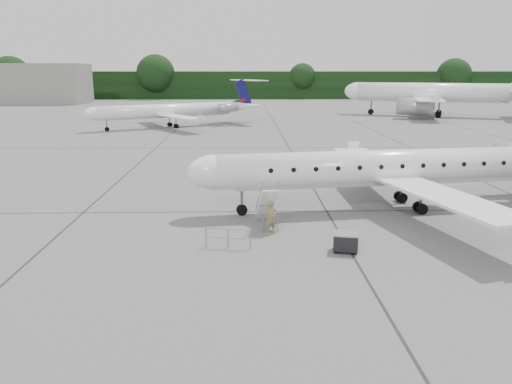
{
  "coord_description": "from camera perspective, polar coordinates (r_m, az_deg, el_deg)",
  "views": [
    {
      "loc": [
        -9.27,
        -22.12,
        8.47
      ],
      "look_at": [
        -8.64,
        2.98,
        2.3
      ],
      "focal_mm": 35.0,
      "sensor_mm": 36.0,
      "label": 1
    }
  ],
  "objects": [
    {
      "name": "ground",
      "position": [
        25.44,
        20.17,
        -6.53
      ],
      "size": [
        320.0,
        320.0,
        0.0
      ],
      "primitive_type": "plane",
      "color": "slate",
      "rests_on": "ground"
    },
    {
      "name": "treeline",
      "position": [
        152.47,
        2.11,
        12.12
      ],
      "size": [
        260.0,
        4.0,
        8.0
      ],
      "primitive_type": "cube",
      "color": "black",
      "rests_on": "ground"
    },
    {
      "name": "terminal_building",
      "position": [
        145.45,
        -26.63,
        11.01
      ],
      "size": [
        40.0,
        14.0,
        10.0
      ],
      "primitive_type": "cube",
      "color": "gray",
      "rests_on": "ground"
    },
    {
      "name": "main_regional_jet",
      "position": [
        31.85,
        15.95,
        4.66
      ],
      "size": [
        31.48,
        24.61,
        7.4
      ],
      "primitive_type": null,
      "rotation": [
        0.0,
        0.0,
        0.14
      ],
      "color": "white",
      "rests_on": "ground"
    },
    {
      "name": "airstair",
      "position": [
        27.55,
        1.2,
        -1.59
      ],
      "size": [
        1.19,
        2.55,
        2.32
      ],
      "primitive_type": null,
      "rotation": [
        0.0,
        0.0,
        0.14
      ],
      "color": "white",
      "rests_on": "ground"
    },
    {
      "name": "passenger",
      "position": [
        26.33,
        1.75,
        -2.92
      ],
      "size": [
        0.77,
        0.65,
        1.8
      ],
      "primitive_type": "imported",
      "rotation": [
        0.0,
        0.0,
        0.4
      ],
      "color": "olive",
      "rests_on": "ground"
    },
    {
      "name": "safety_railing",
      "position": [
        24.35,
        -3.21,
        -5.33
      ],
      "size": [
        2.18,
        0.44,
        1.0
      ],
      "primitive_type": null,
      "rotation": [
        0.0,
        0.0,
        -0.16
      ],
      "color": "gray",
      "rests_on": "ground"
    },
    {
      "name": "baggage_cart",
      "position": [
        24.24,
        10.22,
        -5.63
      ],
      "size": [
        1.32,
        1.15,
        0.99
      ],
      "primitive_type": null,
      "rotation": [
        0.0,
        0.0,
        -0.21
      ],
      "color": "black",
      "rests_on": "ground"
    },
    {
      "name": "bg_narrowbody",
      "position": [
        99.35,
        19.41,
        11.67
      ],
      "size": [
        40.63,
        35.36,
        12.19
      ],
      "primitive_type": null,
      "rotation": [
        0.0,
        0.0,
        -0.38
      ],
      "color": "white",
      "rests_on": "ground"
    },
    {
      "name": "bg_regional_left",
      "position": [
        76.46,
        -10.25,
        9.87
      ],
      "size": [
        32.77,
        30.01,
        7.01
      ],
      "primitive_type": null,
      "rotation": [
        0.0,
        0.0,
        0.52
      ],
      "color": "white",
      "rests_on": "ground"
    }
  ]
}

